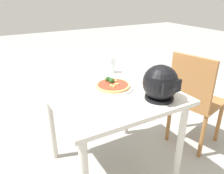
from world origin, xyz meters
The scene contains 7 objects.
ground_plane centered at (0.00, 0.00, 0.00)m, with size 14.00×14.00×0.00m, color #9E9E99.
dining_table centered at (0.00, 0.00, 0.61)m, with size 0.87×0.84×0.71m.
pizza_plate centered at (-0.04, -0.04, 0.72)m, with size 0.30×0.30×0.01m, color white.
pizza centered at (-0.04, -0.04, 0.74)m, with size 0.25×0.25×0.05m.
motorcycle_helmet centered at (-0.22, 0.27, 0.83)m, with size 0.23×0.23×0.23m.
drinking_glass centered at (-0.19, -0.34, 0.78)m, with size 0.07×0.07×0.14m, color silver.
chair_side centered at (-0.80, 0.08, 0.51)m, with size 0.48×0.48×0.90m.
Camera 1 is at (0.70, 1.26, 1.37)m, focal length 35.31 mm.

